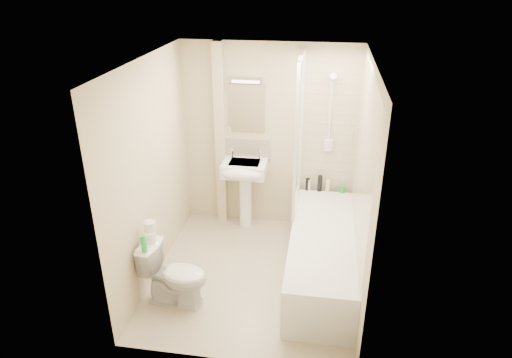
# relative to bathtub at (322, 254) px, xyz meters

# --- Properties ---
(floor) EXTENTS (2.50, 2.50, 0.00)m
(floor) POSITION_rel_bathtub_xyz_m (-0.75, -0.11, -0.29)
(floor) COLOR beige
(floor) RESTS_ON ground
(wall_back) EXTENTS (2.20, 0.02, 2.40)m
(wall_back) POSITION_rel_bathtub_xyz_m (-0.75, 1.14, 0.91)
(wall_back) COLOR beige
(wall_back) RESTS_ON ground
(wall_left) EXTENTS (0.02, 2.50, 2.40)m
(wall_left) POSITION_rel_bathtub_xyz_m (-1.85, -0.11, 0.91)
(wall_left) COLOR beige
(wall_left) RESTS_ON ground
(wall_right) EXTENTS (0.02, 2.50, 2.40)m
(wall_right) POSITION_rel_bathtub_xyz_m (0.35, -0.11, 0.91)
(wall_right) COLOR beige
(wall_right) RESTS_ON ground
(ceiling) EXTENTS (2.20, 2.50, 0.02)m
(ceiling) POSITION_rel_bathtub_xyz_m (-0.75, -0.11, 2.11)
(ceiling) COLOR white
(ceiling) RESTS_ON wall_back
(tile_back) EXTENTS (0.70, 0.01, 1.75)m
(tile_back) POSITION_rel_bathtub_xyz_m (0.00, 1.13, 1.14)
(tile_back) COLOR beige
(tile_back) RESTS_ON wall_back
(tile_right) EXTENTS (0.01, 2.10, 1.75)m
(tile_right) POSITION_rel_bathtub_xyz_m (0.34, 0.00, 1.14)
(tile_right) COLOR beige
(tile_right) RESTS_ON wall_right
(pipe_boxing) EXTENTS (0.12, 0.12, 2.40)m
(pipe_boxing) POSITION_rel_bathtub_xyz_m (-1.37, 1.08, 0.91)
(pipe_boxing) COLOR beige
(pipe_boxing) RESTS_ON ground
(splashback) EXTENTS (0.60, 0.02, 0.30)m
(splashback) POSITION_rel_bathtub_xyz_m (-1.03, 1.13, 0.74)
(splashback) COLOR beige
(splashback) RESTS_ON wall_back
(mirror) EXTENTS (0.46, 0.01, 0.60)m
(mirror) POSITION_rel_bathtub_xyz_m (-1.03, 1.13, 1.29)
(mirror) COLOR white
(mirror) RESTS_ON wall_back
(strip_light) EXTENTS (0.42, 0.07, 0.07)m
(strip_light) POSITION_rel_bathtub_xyz_m (-1.03, 1.11, 1.66)
(strip_light) COLOR silver
(strip_light) RESTS_ON wall_back
(bathtub) EXTENTS (0.70, 2.10, 0.55)m
(bathtub) POSITION_rel_bathtub_xyz_m (0.00, 0.00, 0.00)
(bathtub) COLOR white
(bathtub) RESTS_ON ground
(shower_screen) EXTENTS (0.04, 0.92, 1.80)m
(shower_screen) POSITION_rel_bathtub_xyz_m (-0.35, 0.69, 1.16)
(shower_screen) COLOR white
(shower_screen) RESTS_ON bathtub
(shower_fixture) EXTENTS (0.10, 0.16, 0.99)m
(shower_fixture) POSITION_rel_bathtub_xyz_m (-0.00, 1.08, 1.26)
(shower_fixture) COLOR white
(shower_fixture) RESTS_ON wall_back
(pedestal_sink) EXTENTS (0.55, 0.50, 1.07)m
(pedestal_sink) POSITION_rel_bathtub_xyz_m (-1.03, 0.90, 0.46)
(pedestal_sink) COLOR white
(pedestal_sink) RESTS_ON ground
(bottle_black_a) EXTENTS (0.05, 0.05, 0.16)m
(bottle_black_a) POSITION_rel_bathtub_xyz_m (-0.23, 1.05, 0.34)
(bottle_black_a) COLOR black
(bottle_black_a) RESTS_ON bathtub
(bottle_white_a) EXTENTS (0.05, 0.05, 0.15)m
(bottle_white_a) POSITION_rel_bathtub_xyz_m (-0.21, 1.05, 0.34)
(bottle_white_a) COLOR silver
(bottle_white_a) RESTS_ON bathtub
(bottle_black_b) EXTENTS (0.06, 0.06, 0.21)m
(bottle_black_b) POSITION_rel_bathtub_xyz_m (-0.07, 1.05, 0.37)
(bottle_black_b) COLOR black
(bottle_black_b) RESTS_ON bathtub
(bottle_cream) EXTENTS (0.05, 0.05, 0.16)m
(bottle_cream) POSITION_rel_bathtub_xyz_m (0.03, 1.05, 0.34)
(bottle_cream) COLOR #F2EBBB
(bottle_cream) RESTS_ON bathtub
(bottle_green) EXTENTS (0.07, 0.07, 0.09)m
(bottle_green) POSITION_rel_bathtub_xyz_m (0.22, 1.05, 0.31)
(bottle_green) COLOR green
(bottle_green) RESTS_ON bathtub
(toilet) EXTENTS (0.51, 0.74, 0.68)m
(toilet) POSITION_rel_bathtub_xyz_m (-1.47, -0.67, 0.05)
(toilet) COLOR white
(toilet) RESTS_ON ground
(toilet_roll_lower) EXTENTS (0.12, 0.12, 0.11)m
(toilet_roll_lower) POSITION_rel_bathtub_xyz_m (-1.72, -0.62, 0.44)
(toilet_roll_lower) COLOR white
(toilet_roll_lower) RESTS_ON toilet
(toilet_roll_upper) EXTENTS (0.12, 0.12, 0.10)m
(toilet_roll_upper) POSITION_rel_bathtub_xyz_m (-1.72, -0.58, 0.55)
(toilet_roll_upper) COLOR white
(toilet_roll_upper) RESTS_ON toilet_roll_lower
(green_bottle) EXTENTS (0.06, 0.06, 0.18)m
(green_bottle) POSITION_rel_bathtub_xyz_m (-1.71, -0.79, 0.48)
(green_bottle) COLOR green
(green_bottle) RESTS_ON toilet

